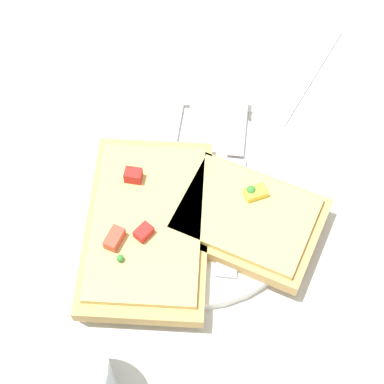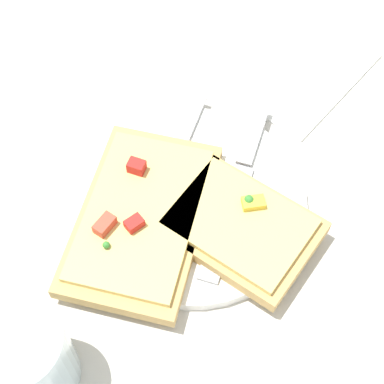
% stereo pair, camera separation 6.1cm
% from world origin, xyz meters
% --- Properties ---
extents(ground_plane, '(4.00, 4.00, 0.00)m').
position_xyz_m(ground_plane, '(0.00, 0.00, 0.00)').
color(ground_plane, beige).
extents(plate, '(0.22, 0.22, 0.01)m').
position_xyz_m(plate, '(0.00, 0.00, 0.01)').
color(plate, white).
rests_on(plate, ground).
extents(fork, '(0.19, 0.09, 0.01)m').
position_xyz_m(fork, '(-0.00, 0.03, 0.01)').
color(fork, '#B7B7BC').
rests_on(fork, plate).
extents(knife, '(0.20, 0.10, 0.01)m').
position_xyz_m(knife, '(0.05, -0.02, 0.01)').
color(knife, '#B7B7BC').
rests_on(knife, plate).
extents(pizza_slice_main, '(0.22, 0.18, 0.03)m').
position_xyz_m(pizza_slice_main, '(-0.05, 0.02, 0.02)').
color(pizza_slice_main, tan).
rests_on(pizza_slice_main, plate).
extents(pizza_slice_corner, '(0.11, 0.14, 0.03)m').
position_xyz_m(pizza_slice_corner, '(0.00, -0.06, 0.02)').
color(pizza_slice_corner, tan).
rests_on(pizza_slice_corner, plate).
extents(crumb_scatter, '(0.09, 0.12, 0.01)m').
position_xyz_m(crumb_scatter, '(-0.03, -0.03, 0.02)').
color(crumb_scatter, tan).
rests_on(crumb_scatter, plate).
extents(drinking_glass, '(0.08, 0.08, 0.09)m').
position_xyz_m(drinking_glass, '(-0.21, -0.01, 0.04)').
color(drinking_glass, silver).
rests_on(drinking_glass, ground).
extents(napkin, '(0.16, 0.10, 0.01)m').
position_xyz_m(napkin, '(0.21, 0.01, 0.00)').
color(napkin, white).
rests_on(napkin, ground).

